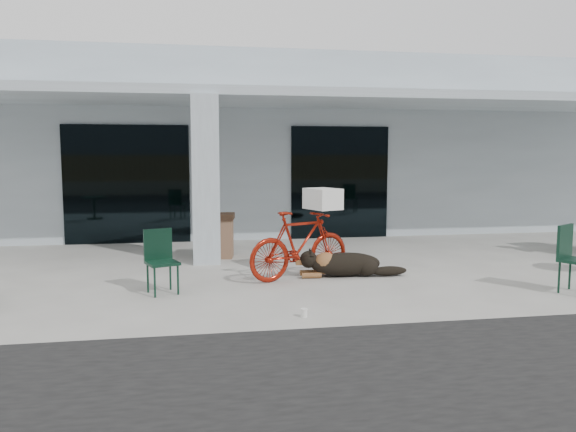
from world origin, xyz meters
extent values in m
plane|color=#B0AFA6|center=(0.00, 0.00, 0.00)|extent=(80.00, 80.00, 0.00)
cube|color=silver|center=(0.00, 8.50, 2.25)|extent=(22.00, 7.00, 4.50)
cube|color=black|center=(-3.20, 4.98, 1.35)|extent=(2.80, 0.06, 2.70)
cube|color=black|center=(1.80, 4.98, 1.35)|extent=(2.40, 0.06, 2.70)
cube|color=silver|center=(-1.50, 2.30, 1.56)|extent=(0.50, 0.50, 3.12)
cube|color=silver|center=(0.00, 3.60, 3.21)|extent=(22.00, 2.80, 0.18)
imported|color=maroon|center=(-0.03, 0.66, 0.56)|extent=(1.93, 1.19, 1.13)
cube|color=white|center=(0.39, 0.83, 1.30)|extent=(0.62, 0.70, 0.35)
cylinder|color=white|center=(-0.40, -1.50, 0.05)|extent=(0.09, 0.09, 0.11)
camera|label=1|loc=(-1.77, -8.23, 2.03)|focal=35.00mm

